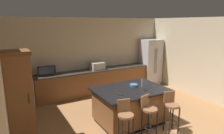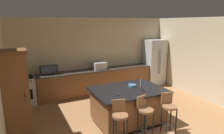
% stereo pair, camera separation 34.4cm
% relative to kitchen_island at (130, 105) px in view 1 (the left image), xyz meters
% --- Properties ---
extents(wall_back, '(6.59, 0.12, 2.80)m').
position_rel_kitchen_island_xyz_m(wall_back, '(0.18, 2.91, 0.92)').
color(wall_back, beige).
rests_on(wall_back, ground_plane).
extents(wall_left, '(0.12, 5.10, 2.80)m').
position_rel_kitchen_island_xyz_m(wall_left, '(-2.91, 0.56, 0.92)').
color(wall_left, beige).
rests_on(wall_left, ground_plane).
extents(wall_right, '(0.12, 5.10, 2.80)m').
position_rel_kitchen_island_xyz_m(wall_right, '(3.27, 0.56, 0.92)').
color(wall_right, beige).
rests_on(wall_right, ground_plane).
extents(counter_back, '(4.39, 0.62, 0.90)m').
position_rel_kitchen_island_xyz_m(counter_back, '(0.14, 2.53, -0.03)').
color(counter_back, brown).
rests_on(counter_back, ground_plane).
extents(kitchen_island, '(1.84, 1.34, 0.94)m').
position_rel_kitchen_island_xyz_m(kitchen_island, '(0.00, 0.00, 0.00)').
color(kitchen_island, black).
rests_on(kitchen_island, ground_plane).
extents(refrigerator, '(0.81, 0.73, 1.92)m').
position_rel_kitchen_island_xyz_m(refrigerator, '(2.76, 2.49, 0.48)').
color(refrigerator, '#B7BABF').
rests_on(refrigerator, ground_plane).
extents(range_oven, '(0.74, 0.63, 0.92)m').
position_rel_kitchen_island_xyz_m(range_oven, '(-2.43, 2.53, -0.02)').
color(range_oven, '#B7BABF').
rests_on(range_oven, ground_plane).
extents(cabinet_tower, '(0.55, 0.55, 2.09)m').
position_rel_kitchen_island_xyz_m(cabinet_tower, '(-2.59, 0.26, 0.61)').
color(cabinet_tower, brown).
rests_on(cabinet_tower, ground_plane).
extents(microwave, '(0.48, 0.36, 0.26)m').
position_rel_kitchen_island_xyz_m(microwave, '(0.25, 2.53, 0.56)').
color(microwave, '#B7BABF').
rests_on(microwave, counter_back).
extents(tv_monitor, '(0.57, 0.16, 0.35)m').
position_rel_kitchen_island_xyz_m(tv_monitor, '(-1.60, 2.48, 0.58)').
color(tv_monitor, black).
rests_on(tv_monitor, counter_back).
extents(sink_faucet_back, '(0.02, 0.02, 0.24)m').
position_rel_kitchen_island_xyz_m(sink_faucet_back, '(0.32, 2.63, 0.54)').
color(sink_faucet_back, '#B2B2B7').
rests_on(sink_faucet_back, counter_back).
extents(sink_faucet_island, '(0.02, 0.02, 0.22)m').
position_rel_kitchen_island_xyz_m(sink_faucet_island, '(0.38, 0.00, 0.57)').
color(sink_faucet_island, '#B2B2B7').
rests_on(sink_faucet_island, kitchen_island).
extents(bar_stool_left, '(0.35, 0.37, 1.02)m').
position_rel_kitchen_island_xyz_m(bar_stool_left, '(-0.67, -0.81, 0.14)').
color(bar_stool_left, brown).
rests_on(bar_stool_left, ground_plane).
extents(bar_stool_center, '(0.35, 0.37, 0.99)m').
position_rel_kitchen_island_xyz_m(bar_stool_center, '(-0.01, -0.78, 0.12)').
color(bar_stool_center, brown).
rests_on(bar_stool_center, ground_plane).
extents(bar_stool_right, '(0.35, 0.36, 1.00)m').
position_rel_kitchen_island_xyz_m(bar_stool_right, '(0.60, -0.88, 0.12)').
color(bar_stool_right, brown).
rests_on(bar_stool_right, ground_plane).
extents(fruit_bowl, '(0.21, 0.21, 0.06)m').
position_rel_kitchen_island_xyz_m(fruit_bowl, '(0.20, 0.12, 0.49)').
color(fruit_bowl, '#3F668C').
rests_on(fruit_bowl, kitchen_island).
extents(cell_phone, '(0.11, 0.16, 0.01)m').
position_rel_kitchen_island_xyz_m(cell_phone, '(0.28, -0.26, 0.46)').
color(cell_phone, black).
rests_on(cell_phone, kitchen_island).
extents(tv_remote, '(0.10, 0.17, 0.02)m').
position_rel_kitchen_island_xyz_m(tv_remote, '(-0.45, -0.23, 0.47)').
color(tv_remote, black).
rests_on(tv_remote, kitchen_island).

